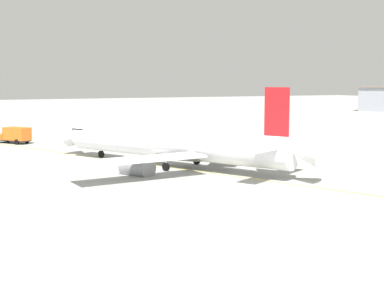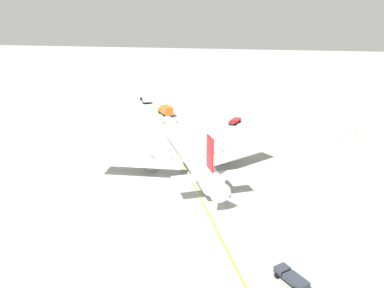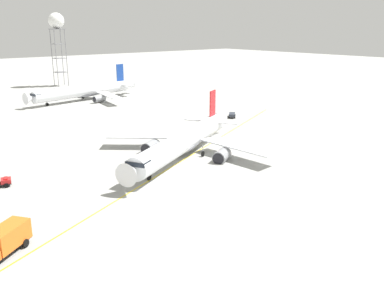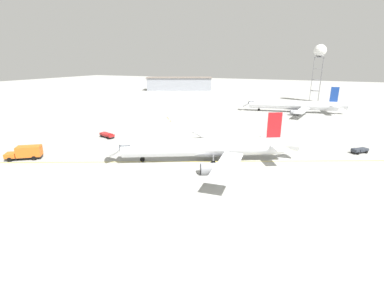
% 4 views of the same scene
% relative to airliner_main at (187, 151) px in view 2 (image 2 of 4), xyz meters
% --- Properties ---
extents(ground_plane, '(600.00, 600.00, 0.00)m').
position_rel_airliner_main_xyz_m(ground_plane, '(0.08, -2.69, -2.95)').
color(ground_plane, '#9E9E99').
extents(airliner_main, '(39.82, 33.57, 11.37)m').
position_rel_airliner_main_xyz_m(airliner_main, '(0.00, 0.00, 0.00)').
color(airliner_main, white).
rests_on(airliner_main, ground_plane).
extents(fuel_tanker_truck, '(9.27, 6.50, 2.87)m').
position_rel_airliner_main_xyz_m(fuel_tanker_truck, '(-56.94, -29.22, -1.38)').
color(fuel_tanker_truck, '#232326').
rests_on(fuel_tanker_truck, ground_plane).
extents(ops_pickup_truck, '(5.46, 3.26, 1.41)m').
position_rel_airliner_main_xyz_m(ops_pickup_truck, '(-34.02, 6.50, -2.14)').
color(ops_pickup_truck, '#232326').
rests_on(ops_pickup_truck, ground_plane).
extents(catering_truck_truck, '(7.72, 6.45, 3.10)m').
position_rel_airliner_main_xyz_m(catering_truck_truck, '(-38.75, -15.86, -1.29)').
color(catering_truck_truck, '#232326').
rests_on(catering_truck_truck, ground_plane).
extents(baggage_truck_truck, '(4.25, 4.16, 1.22)m').
position_rel_airliner_main_xyz_m(baggage_truck_truck, '(33.44, 20.17, -2.23)').
color(baggage_truck_truck, '#232326').
rests_on(baggage_truck_truck, ground_plane).
extents(taxiway_centreline, '(110.08, 49.82, 0.01)m').
position_rel_airliner_main_xyz_m(taxiway_centreline, '(-5.33, -3.36, -2.94)').
color(taxiway_centreline, yellow).
rests_on(taxiway_centreline, ground_plane).
extents(safety_cone_near, '(0.36, 0.36, 0.55)m').
position_rel_airliner_main_xyz_m(safety_cone_near, '(-27.21, 34.11, -2.67)').
color(safety_cone_near, orange).
rests_on(safety_cone_near, ground_plane).
extents(safety_cone_mid, '(0.36, 0.36, 0.55)m').
position_rel_airliner_main_xyz_m(safety_cone_mid, '(-30.01, 37.71, -2.67)').
color(safety_cone_mid, orange).
rests_on(safety_cone_mid, ground_plane).
extents(safety_cone_far, '(0.36, 0.36, 0.55)m').
position_rel_airliner_main_xyz_m(safety_cone_far, '(-31.59, 39.74, -2.67)').
color(safety_cone_far, orange).
rests_on(safety_cone_far, ground_plane).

